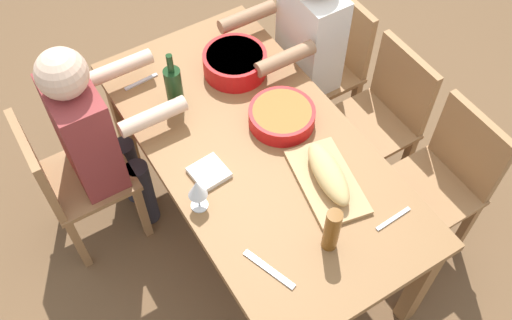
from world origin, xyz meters
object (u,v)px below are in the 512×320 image
Objects in this scene: diner_far_right at (95,134)px; napkin_stack at (209,172)px; serving_bowl_salad at (235,62)px; chair_near_center at (381,115)px; chair_near_left at (443,178)px; chair_far_right at (68,179)px; beer_bottle at (332,230)px; diner_near_right at (303,43)px; cutting_board at (327,181)px; wine_glass at (197,190)px; dining_table at (256,158)px; wine_bottle at (174,86)px; serving_bowl_fruit at (282,116)px; chair_near_right at (328,61)px; bread_loaf at (328,174)px.

diner_far_right is 8.57× the size of napkin_stack.
serving_bowl_salad is at bearing -92.08° from diner_far_right.
chair_near_left is (-0.46, 0.00, 0.00)m from chair_near_center.
beer_bottle is at bearing -144.19° from chair_far_right.
serving_bowl_salad is (-0.03, 0.41, 0.10)m from diner_near_right.
cutting_board is 2.41× the size of wine_glass.
dining_table is at bearing 90.00° from chair_near_center.
dining_table is at bearing 24.07° from cutting_board.
diner_near_right reaches higher than chair_far_right.
serving_bowl_salad is 1.03× the size of wine_bottle.
chair_near_center is at bearing -113.13° from wine_bottle.
serving_bowl_salad reaches higher than cutting_board.
wine_bottle is (-0.03, 0.33, 0.05)m from serving_bowl_salad.
wine_bottle is 1.75× the size of wine_glass.
diner_far_right reaches higher than chair_far_right.
cutting_board is 0.54m from wine_glass.
chair_near_center is 2.90× the size of serving_bowl_fruit.
chair_near_center reaches higher than cutting_board.
beer_bottle is (-0.95, -0.16, 0.00)m from wine_bottle.
serving_bowl_salad is at bearing -84.02° from wine_bottle.
chair_near_center is 0.46m from chair_near_left.
serving_bowl_fruit is 1.33× the size of beer_bottle.
cutting_board is at bearing -155.65° from wine_bottle.
chair_near_right is 2.90× the size of serving_bowl_fruit.
chair_near_left is at bearing -132.60° from wine_bottle.
serving_bowl_salad reaches higher than dining_table.
beer_bottle is at bearing -170.18° from wine_bottle.
diner_far_right is 0.83m from serving_bowl_fruit.
wine_glass is at bearing 97.49° from chair_near_center.
diner_near_right is 0.43m from serving_bowl_salad.
chair_near_left is at bearing -130.97° from serving_bowl_fruit.
diner_far_right is at bearing 70.76° from chair_near_center.
chair_near_center is (0.00, -0.75, -0.16)m from dining_table.
diner_far_right is (-0.00, 1.31, 0.21)m from chair_near_right.
cutting_board is (-0.78, 0.42, 0.05)m from diner_near_right.
dining_table is at bearing -1.70° from beer_bottle.
cutting_board is (-0.32, 0.60, 0.27)m from chair_near_center.
chair_far_right is 5.12× the size of wine_glass.
diner_near_right is 1.41× the size of chair_near_center.
chair_far_right and bread_loaf have the same top height.
cutting_board reaches higher than dining_table.
cutting_board is at bearing -109.55° from wine_glass.
diner_near_right is 0.76m from wine_bottle.
serving_bowl_fruit is (-0.41, 0.40, 0.09)m from diner_near_right.
dining_table is 0.59m from beer_bottle.
chair_near_center reaches higher than serving_bowl_salad.
dining_table is 0.27m from napkin_stack.
diner_far_right is at bearing 90.00° from chair_near_right.
serving_bowl_fruit is 1.76× the size of wine_glass.
napkin_stack is at bearing 53.27° from bread_loaf.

